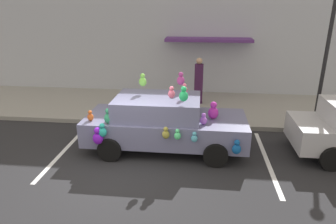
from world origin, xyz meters
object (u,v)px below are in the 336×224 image
Objects in this scene: plush_covered_car at (163,122)px; teddy_bear_on_sidewalk at (155,109)px; pedestrian_near_shopfront at (199,82)px; street_lamp_post at (328,47)px.

plush_covered_car reaches higher than teddy_bear_on_sidewalk.
pedestrian_near_shopfront is at bearing 49.33° from teddy_bear_on_sidewalk.
plush_covered_car is 2.26m from teddy_bear_on_sidewalk.
teddy_bear_on_sidewalk is 5.92m from street_lamp_post.
plush_covered_car is 5.63m from street_lamp_post.
plush_covered_car is 4.01m from pedestrian_near_shopfront.
plush_covered_car is 1.06× the size of street_lamp_post.
teddy_bear_on_sidewalk is 0.31× the size of pedestrian_near_shopfront.
street_lamp_post is at bearing -1.00° from teddy_bear_on_sidewalk.
teddy_bear_on_sidewalk is (-0.57, 2.16, -0.39)m from plush_covered_car.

